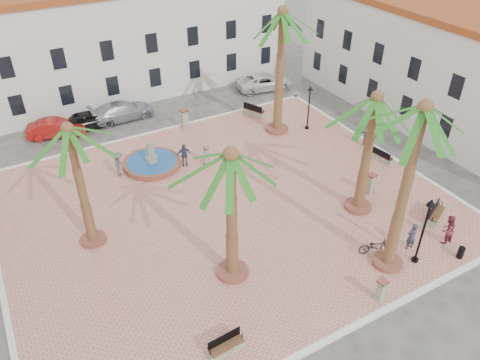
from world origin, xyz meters
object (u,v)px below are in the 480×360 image
Objects in this scene: palm_ne at (282,26)px; cyclist_a at (411,236)px; palm_nw at (71,143)px; car_black at (89,120)px; bench_se at (436,215)px; lamppost_e at (309,100)px; car_white at (264,82)px; bench_e at (382,157)px; bicycle_b at (434,208)px; bollard_se at (381,290)px; bollard_n at (184,119)px; lamppost_s at (426,220)px; bicycle_a at (375,246)px; pedestrian_fountain_b at (184,155)px; pedestrian_north at (119,164)px; bench_s at (226,348)px; pedestrian_fountain_a at (206,154)px; pedestrian_east at (366,136)px; palm_sw at (231,171)px; car_red at (56,128)px; litter_bin at (461,253)px; fountain at (152,162)px; palm_e at (375,112)px; bench_ne at (254,112)px; cyclist_b at (448,230)px; palm_s at (421,126)px; car_silver at (122,111)px.

cyclist_a is (-1.11, -14.91, -7.29)m from palm_ne.
car_black is (3.41, 13.72, -5.75)m from palm_nw.
lamppost_e is (0.11, 12.94, 2.17)m from bench_se.
bench_e is at bearing -168.61° from car_white.
palm_ne is 4.99× the size of bench_se.
bicycle_b is (0.20, 0.37, 0.22)m from bench_se.
car_white is at bearing 81.18° from lamppost_e.
bollard_se is 0.83× the size of bollard_n.
lamppost_s reaches higher than bicycle_a.
pedestrian_fountain_b is 4.42m from pedestrian_north.
bollard_n is at bearing 44.63° from palm_nw.
bench_s is at bearing 179.90° from lamppost_s.
bench_e is 0.41× the size of car_black.
pedestrian_fountain_a is 1.01× the size of pedestrian_east.
bench_e is at bearing -15.83° from pedestrian_fountain_b.
palm_nw is 8.20m from palm_sw.
bench_s is 23.66m from car_red.
litter_bin is 16.94m from pedestrian_fountain_a.
pedestrian_fountain_b is at bearing 69.29° from bench_s.
car_black is 0.98× the size of car_red.
palm_e is (9.28, -10.67, 6.19)m from fountain.
litter_bin is 0.40× the size of cyclist_a.
bench_ne is at bearing 55.62° from palm_sw.
cyclist_a is 1.08× the size of pedestrian_east.
palm_e reaches higher than cyclist_b.
bicycle_a is (-7.02, -6.86, 0.24)m from bench_e.
fountain reaches higher than bollard_n.
bicycle_a is (13.02, -8.43, -5.83)m from palm_nw.
palm_sw reaches higher than car_red.
palm_s is 5.76× the size of bicycle_b.
bollard_n is (-5.95, 0.78, 0.52)m from bench_ne.
palm_e is 7.62m from cyclist_b.
car_black is at bearing 106.86° from bollard_se.
bench_se is at bearing 27.44° from lamppost_s.
pedestrian_north is at bearing 122.62° from pedestrian_fountain_a.
lamppost_s is at bearing -162.29° from car_silver.
palm_sw is 4.06× the size of bicycle_a.
palm_ne reaches higher than bicycle_a.
pedestrian_fountain_b is at bearing -113.92° from bollard_n.
bench_e is 2.56× the size of litter_bin.
bicycle_b is at bearing -46.51° from fountain.
litter_bin is 12.14m from pedestrian_east.
pedestrian_fountain_b reaches higher than car_red.
palm_sw is 5.78× the size of bollard_se.
cyclist_a is 2.04m from bicycle_a.
pedestrian_fountain_b is (-5.38, 13.12, 0.35)m from bicycle_a.
palm_nw is at bearing 95.13° from bench_ne.
car_black is at bearing 96.29° from palm_sw.
bollard_n is at bearing 58.11° from bench_ne.
palm_e is at bearing -147.70° from car_black.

